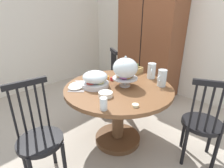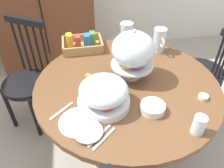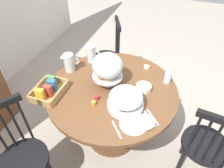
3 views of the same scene
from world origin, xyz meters
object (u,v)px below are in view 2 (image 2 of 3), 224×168
(fruit_platter_covered, at_px, (104,94))
(butter_dish, at_px, (203,97))
(dining_table, at_px, (126,105))
(milk_pitcher, at_px, (159,41))
(pastry_stand_with_dome, at_px, (133,51))
(china_plate_large, at_px, (80,122))
(orange_juice_pitcher, at_px, (127,35))
(china_plate_small, at_px, (88,132))
(windsor_chair_by_cabinet, at_px, (28,82))
(cereal_basket, at_px, (82,44))
(drinking_glass, at_px, (199,125))
(cereal_bowl, at_px, (153,108))
(windsor_chair_near_window, at_px, (204,72))

(fruit_platter_covered, distance_m, butter_dish, 0.60)
(dining_table, distance_m, milk_pitcher, 0.57)
(pastry_stand_with_dome, relative_size, china_plate_large, 1.56)
(orange_juice_pitcher, height_order, china_plate_small, orange_juice_pitcher)
(china_plate_large, height_order, butter_dish, butter_dish)
(dining_table, height_order, orange_juice_pitcher, orange_juice_pitcher)
(dining_table, bearing_deg, pastry_stand_with_dome, 53.47)
(dining_table, xyz_separation_m, fruit_platter_covered, (-0.18, -0.18, 0.30))
(orange_juice_pitcher, bearing_deg, windsor_chair_by_cabinet, 178.80)
(china_plate_large, height_order, china_plate_small, china_plate_small)
(cereal_basket, xyz_separation_m, drinking_glass, (0.51, -0.96, 0.01))
(china_plate_large, bearing_deg, dining_table, 41.67)
(pastry_stand_with_dome, bearing_deg, cereal_basket, 123.85)
(pastry_stand_with_dome, distance_m, butter_dish, 0.51)
(china_plate_small, bearing_deg, orange_juice_pitcher, 65.16)
(china_plate_small, bearing_deg, windsor_chair_by_cabinet, 117.44)
(milk_pitcher, height_order, butter_dish, milk_pitcher)
(windsor_chair_by_cabinet, distance_m, fruit_platter_covered, 0.97)
(pastry_stand_with_dome, bearing_deg, orange_juice_pitcher, 81.30)
(cereal_bowl, bearing_deg, butter_dish, 7.41)
(fruit_platter_covered, bearing_deg, butter_dish, -4.80)
(cereal_bowl, bearing_deg, pastry_stand_with_dome, 96.46)
(orange_juice_pitcher, distance_m, milk_pitcher, 0.26)
(cereal_bowl, bearing_deg, cereal_basket, 113.28)
(cereal_basket, xyz_separation_m, china_plate_small, (-0.04, -0.87, -0.02))
(milk_pitcher, distance_m, drinking_glass, 0.81)
(windsor_chair_by_cabinet, bearing_deg, pastry_stand_with_dome, -29.48)
(cereal_basket, distance_m, butter_dish, 0.99)
(china_plate_large, bearing_deg, windsor_chair_near_window, 29.68)
(dining_table, relative_size, cereal_basket, 3.80)
(butter_dish, bearing_deg, cereal_basket, 132.32)
(butter_dish, bearing_deg, orange_juice_pitcher, 112.96)
(windsor_chair_near_window, distance_m, butter_dish, 0.78)
(windsor_chair_near_window, bearing_deg, drinking_glass, -124.59)
(fruit_platter_covered, relative_size, butter_dish, 5.00)
(china_plate_large, bearing_deg, cereal_bowl, 2.52)
(pastry_stand_with_dome, height_order, cereal_basket, pastry_stand_with_dome)
(dining_table, distance_m, butter_dish, 0.52)
(cereal_basket, relative_size, cereal_bowl, 2.26)
(dining_table, xyz_separation_m, orange_juice_pitcher, (0.11, 0.49, 0.30))
(windsor_chair_near_window, height_order, cereal_basket, windsor_chair_near_window)
(milk_pitcher, height_order, cereal_basket, milk_pitcher)
(pastry_stand_with_dome, bearing_deg, drinking_glass, -67.94)
(windsor_chair_by_cabinet, xyz_separation_m, fruit_platter_covered, (0.57, -0.69, 0.37))
(windsor_chair_near_window, bearing_deg, china_plate_small, -146.47)
(china_plate_small, xyz_separation_m, drinking_glass, (0.54, -0.09, 0.04))
(fruit_platter_covered, height_order, orange_juice_pitcher, orange_juice_pitcher)
(windsor_chair_by_cabinet, height_order, china_plate_small, windsor_chair_by_cabinet)
(windsor_chair_by_cabinet, relative_size, milk_pitcher, 5.19)
(fruit_platter_covered, bearing_deg, cereal_basket, 95.99)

